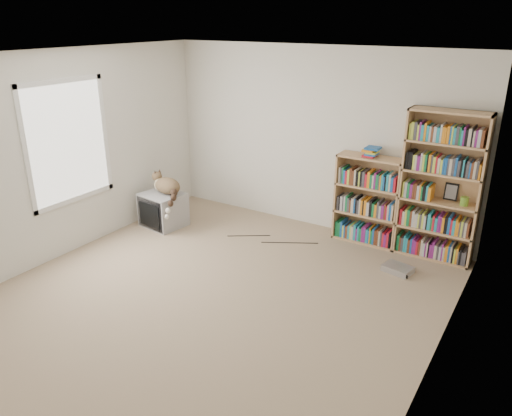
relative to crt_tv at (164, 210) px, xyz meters
The scene contains 16 objects.
floor 2.24m from the crt_tv, 36.24° to the right, with size 4.50×5.00×0.01m, color tan.
wall_back 2.38m from the crt_tv, 33.29° to the left, with size 4.50×0.02×2.50m, color silver.
wall_left 1.72m from the crt_tv, 108.87° to the right, with size 0.02×5.00×2.50m, color silver.
wall_right 4.38m from the crt_tv, 18.04° to the right, with size 0.02×5.00×2.50m, color silver.
ceiling 3.18m from the crt_tv, 36.24° to the right, with size 4.50×5.00×0.02m, color white.
window 1.67m from the crt_tv, 111.41° to the right, with size 0.02×1.22×1.52m, color white.
crt_tv is the anchor object (origin of this frame).
cat 0.34m from the crt_tv, ahead, with size 0.61×0.52×0.51m.
bookcase_tall 3.74m from the crt_tv, 16.38° to the left, with size 0.92×0.30×1.84m.
bookcase_short 2.87m from the crt_tv, 21.40° to the left, with size 0.85×0.30×1.17m.
book_stack 3.00m from the crt_tv, 21.04° to the left, with size 0.18×0.23×0.13m, color red.
green_mug 4.00m from the crt_tv, 14.94° to the left, with size 0.09×0.09×0.11m, color #6CA42F.
framed_print 3.87m from the crt_tv, 17.09° to the left, with size 0.16×0.01×0.21m, color black.
dvd_player 3.33m from the crt_tv, ahead, with size 0.33×0.23×0.07m, color #AFAFB4.
wall_outlet 0.56m from the crt_tv, 141.85° to the left, with size 0.01×0.08×0.13m, color silver.
floor_cables 1.73m from the crt_tv, ahead, with size 1.20×0.70×0.01m, color black, non-canonical shape.
Camera 1 is at (2.85, -3.63, 2.85)m, focal length 35.00 mm.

